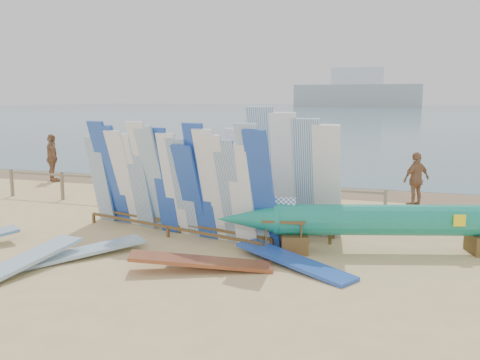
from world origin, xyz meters
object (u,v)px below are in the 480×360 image
(flat_board_a, at_px, (20,273))
(beachgoer_3, at_px, (175,166))
(outrigger_canoe, at_px, (389,222))
(beachgoer_6, at_px, (290,178))
(stroller, at_px, (230,192))
(beachgoer_10, at_px, (416,179))
(beachgoer_1, at_px, (128,161))
(flat_board_d, at_px, (293,266))
(main_surfboard_rack, at_px, (173,184))
(flat_board_b, at_px, (80,258))
(beachgoer_5, at_px, (272,164))
(side_surfboard_rack, at_px, (285,179))
(beach_chair_right, at_px, (257,202))
(vendor_table, at_px, (284,234))
(beachgoer_extra_1, at_px, (52,158))
(beachgoer_2, at_px, (128,167))
(beachgoer_9, at_px, (315,172))
(beach_chair_left, at_px, (223,195))

(flat_board_a, relative_size, beachgoer_3, 1.52)
(outrigger_canoe, relative_size, beachgoer_3, 4.02)
(flat_board_a, distance_m, beachgoer_6, 8.50)
(outrigger_canoe, distance_m, stroller, 6.00)
(flat_board_a, bearing_deg, stroller, 85.83)
(beachgoer_10, relative_size, beachgoer_1, 0.89)
(flat_board_d, height_order, beachgoer_6, beachgoer_6)
(beachgoer_10, bearing_deg, main_surfboard_rack, -0.59)
(main_surfboard_rack, bearing_deg, flat_board_d, -8.20)
(flat_board_b, distance_m, beachgoer_3, 7.75)
(beachgoer_10, distance_m, beachgoer_3, 8.03)
(outrigger_canoe, relative_size, flat_board_b, 2.65)
(flat_board_b, height_order, beachgoer_1, beachgoer_1)
(outrigger_canoe, bearing_deg, beachgoer_5, 105.94)
(side_surfboard_rack, distance_m, flat_board_d, 2.52)
(flat_board_b, height_order, beach_chair_right, beach_chair_right)
(vendor_table, height_order, beachgoer_3, beachgoer_3)
(flat_board_a, xyz_separation_m, beachgoer_extra_1, (-6.32, 8.98, 0.93))
(beach_chair_right, xyz_separation_m, beachgoer_3, (-3.63, 2.05, 0.65))
(side_surfboard_rack, bearing_deg, beach_chair_right, 117.85)
(flat_board_a, xyz_separation_m, beachgoer_10, (7.08, 8.64, 0.82))
(beachgoer_2, bearing_deg, flat_board_b, -52.19)
(beachgoer_9, bearing_deg, beachgoer_1, -107.63)
(beach_chair_right, distance_m, beachgoer_10, 4.85)
(beachgoer_2, bearing_deg, beachgoer_6, 9.58)
(beachgoer_2, bearing_deg, flat_board_d, -26.01)
(flat_board_d, distance_m, beachgoer_2, 9.69)
(beach_chair_left, relative_size, beachgoer_1, 0.44)
(vendor_table, xyz_separation_m, beach_chair_right, (-1.71, 3.79, -0.15))
(beach_chair_left, distance_m, beachgoer_3, 2.82)
(stroller, height_order, beachgoer_1, beachgoer_1)
(side_surfboard_rack, height_order, beachgoer_1, side_surfboard_rack)
(beachgoer_9, bearing_deg, beach_chair_left, -72.03)
(main_surfboard_rack, distance_m, flat_board_d, 3.67)
(flat_board_a, bearing_deg, flat_board_b, 75.86)
(beachgoer_10, xyz_separation_m, beachgoer_3, (-8.02, 0.08, 0.07))
(beachgoer_1, bearing_deg, vendor_table, 133.70)
(stroller, distance_m, beachgoer_2, 4.42)
(main_surfboard_rack, xyz_separation_m, beachgoer_9, (2.35, 5.72, -0.40))
(outrigger_canoe, relative_size, flat_board_d, 2.65)
(outrigger_canoe, distance_m, beachgoer_extra_1, 13.93)
(beachgoer_6, xyz_separation_m, beachgoer_3, (-4.35, 0.97, 0.09))
(beachgoer_10, xyz_separation_m, beachgoer_5, (-4.89, 1.54, 0.08))
(flat_board_d, relative_size, stroller, 2.71)
(main_surfboard_rack, xyz_separation_m, beachgoer_3, (-2.54, 5.39, -0.35))
(beachgoer_3, bearing_deg, beachgoer_5, -118.88)
(beachgoer_10, height_order, beachgoer_extra_1, beachgoer_extra_1)
(outrigger_canoe, distance_m, beachgoer_6, 5.24)
(beachgoer_10, bearing_deg, beach_chair_left, -31.15)
(flat_board_d, xyz_separation_m, beachgoer_2, (-7.34, 6.27, 0.82))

